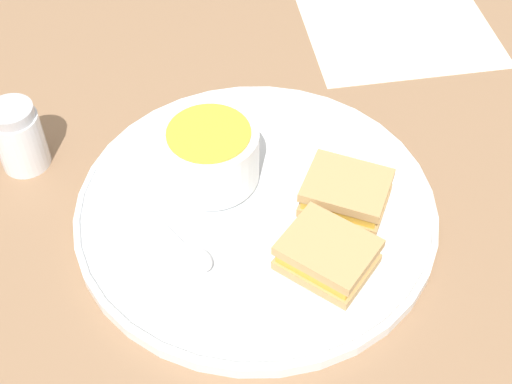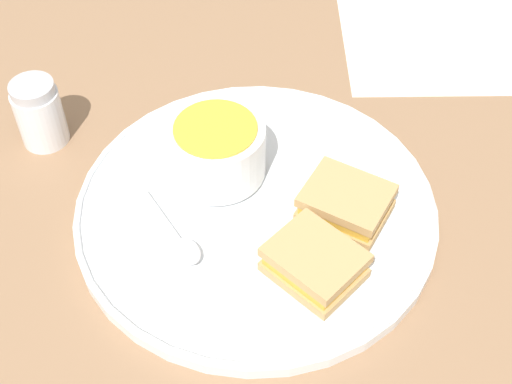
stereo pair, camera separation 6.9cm
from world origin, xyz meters
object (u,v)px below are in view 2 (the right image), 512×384
(soup_bowl, at_px, (217,149))
(spoon, at_px, (183,246))
(sandwich_half_far, at_px, (346,203))
(salt_shaker, at_px, (39,113))
(sandwich_half_near, at_px, (315,263))

(soup_bowl, distance_m, spoon, 0.11)
(soup_bowl, xyz_separation_m, spoon, (-0.02, -0.10, -0.03))
(spoon, distance_m, sandwich_half_far, 0.16)
(sandwich_half_far, height_order, salt_shaker, salt_shaker)
(soup_bowl, bearing_deg, salt_shaker, 163.59)
(sandwich_half_near, relative_size, sandwich_half_far, 1.02)
(soup_bowl, bearing_deg, sandwich_half_far, -22.56)
(soup_bowl, bearing_deg, sandwich_half_near, -52.05)
(sandwich_half_near, bearing_deg, soup_bowl, 127.95)
(soup_bowl, relative_size, salt_shaker, 1.27)
(salt_shaker, bearing_deg, sandwich_half_far, -18.90)
(sandwich_half_near, bearing_deg, salt_shaker, 148.10)
(sandwich_half_near, xyz_separation_m, salt_shaker, (-0.29, 0.18, 0.00))
(spoon, relative_size, sandwich_half_far, 0.96)
(soup_bowl, relative_size, spoon, 1.02)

